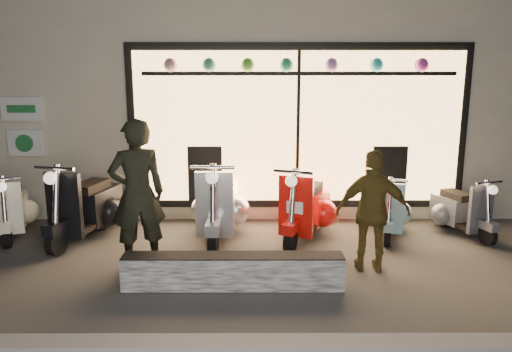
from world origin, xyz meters
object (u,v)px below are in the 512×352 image
at_px(man, 137,194).
at_px(woman, 373,212).
at_px(scooter_silver, 219,205).
at_px(graffiti_barrier, 233,271).
at_px(scooter_red, 307,207).

bearing_deg(man, woman, 155.87).
bearing_deg(woman, scooter_silver, -29.12).
bearing_deg(man, graffiti_barrier, 130.23).
distance_m(scooter_silver, scooter_red, 1.33).
bearing_deg(scooter_red, man, -130.37).
bearing_deg(man, scooter_red, -173.42).
height_order(scooter_red, man, man).
xyz_separation_m(scooter_silver, woman, (1.99, -1.35, 0.29)).
relative_size(graffiti_barrier, man, 1.34).
bearing_deg(scooter_silver, scooter_red, 1.03).
height_order(scooter_silver, scooter_red, scooter_silver).
xyz_separation_m(graffiti_barrier, woman, (1.70, 0.51, 0.56)).
bearing_deg(man, scooter_silver, -148.94).
relative_size(scooter_silver, woman, 1.07).
xyz_separation_m(graffiti_barrier, man, (-1.22, 0.67, 0.75)).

